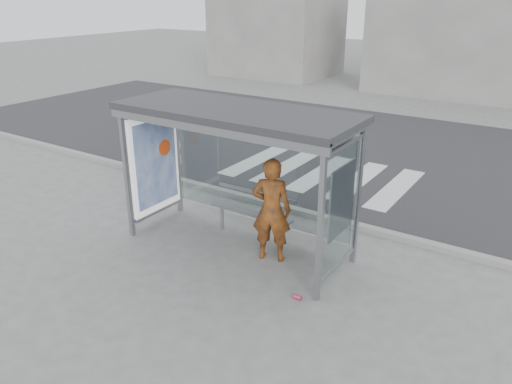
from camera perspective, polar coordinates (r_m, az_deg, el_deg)
ground at (r=9.34m, az=-2.17°, el=-6.34°), size 80.00×80.00×0.00m
road at (r=15.14m, az=13.37°, el=4.48°), size 30.00×10.00×0.01m
curb at (r=10.79m, az=3.82°, el=-1.91°), size 30.00×0.18×0.12m
crosswalk at (r=13.13m, az=7.45°, el=2.16°), size 4.55×3.00×0.00m
bus_shelter at (r=8.83m, az=-4.10°, el=5.86°), size 4.25×1.65×2.62m
building_left at (r=28.79m, az=2.47°, el=19.28°), size 6.00×5.00×6.00m
building_center at (r=25.20m, az=23.18°, el=16.06°), size 8.00×5.00×5.00m
person at (r=8.56m, az=1.78°, el=-2.08°), size 0.79×0.65×1.88m
bench at (r=9.47m, az=-0.54°, el=-2.27°), size 1.74×0.31×0.90m
soda_can at (r=7.91m, az=4.76°, el=-11.89°), size 0.13×0.07×0.07m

